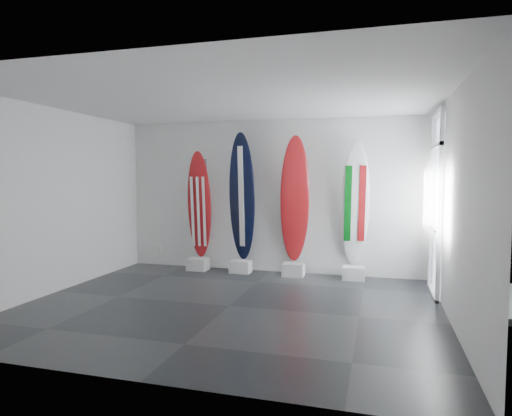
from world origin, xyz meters
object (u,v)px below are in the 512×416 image
(surfboard_italy, at_px, (355,204))
(surfboard_usa, at_px, (199,205))
(surfboard_navy, at_px, (242,197))
(surfboard_swiss, at_px, (295,200))

(surfboard_italy, bearing_deg, surfboard_usa, 171.57)
(surfboard_usa, relative_size, surfboard_navy, 0.86)
(surfboard_navy, relative_size, surfboard_swiss, 1.03)
(surfboard_navy, relative_size, surfboard_italy, 1.09)
(surfboard_navy, distance_m, surfboard_italy, 2.19)
(surfboard_swiss, xyz_separation_m, surfboard_italy, (1.12, 0.00, -0.06))
(surfboard_usa, xyz_separation_m, surfboard_navy, (0.91, 0.00, 0.18))
(surfboard_usa, bearing_deg, surfboard_swiss, -4.07)
(surfboard_navy, bearing_deg, surfboard_usa, -168.42)
(surfboard_usa, height_order, surfboard_swiss, surfboard_swiss)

